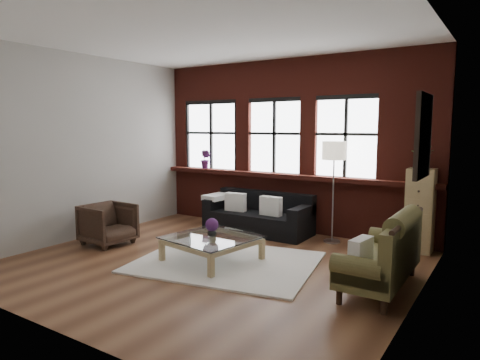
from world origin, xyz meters
The scene contains 26 objects.
floor centered at (0.00, 0.00, 0.00)m, with size 5.50×5.50×0.00m, color brown.
ceiling centered at (0.00, 0.00, 3.20)m, with size 5.50×5.50×0.00m, color white.
wall_back centered at (0.00, 2.50, 1.60)m, with size 5.50×5.50×0.00m, color #A4A198.
wall_front centered at (0.00, -2.50, 1.60)m, with size 5.50×5.50×0.00m, color #A4A198.
wall_left centered at (-2.75, 0.00, 1.60)m, with size 5.00×5.00×0.00m, color #A4A198.
wall_right centered at (2.75, 0.00, 1.60)m, with size 5.00×5.00×0.00m, color #A4A198.
brick_backwall centered at (0.00, 2.44, 1.60)m, with size 5.50×0.12×3.20m, color #5D1E15, non-canonical shape.
sill_ledge centered at (0.00, 2.35, 1.04)m, with size 5.50×0.30×0.08m, color #5D1E15.
window_left centered at (-1.80, 2.45, 1.75)m, with size 1.38×0.10×1.50m, color black, non-canonical shape.
window_mid centered at (-0.30, 2.45, 1.75)m, with size 1.38×0.10×1.50m, color black, non-canonical shape.
window_right centered at (1.10, 2.45, 1.75)m, with size 1.38×0.10×1.50m, color black, non-canonical shape.
wall_poster centered at (2.72, 0.30, 1.85)m, with size 0.05×0.74×0.94m, color black, non-canonical shape.
shag_rug centered at (0.19, 0.10, 0.01)m, with size 2.50×1.96×0.03m, color silver.
dark_sofa centered at (-0.35, 1.90, 0.36)m, with size 1.99×0.80×0.72m, color black, non-canonical shape.
pillow_a centered at (-0.78, 1.80, 0.55)m, with size 0.40×0.14×0.34m, color white.
pillow_b centered at (-0.02, 1.80, 0.55)m, with size 0.40×0.14×0.34m, color white.
vintage_settee centered at (2.30, 0.30, 0.44)m, with size 0.74×1.66×0.88m, color brown, non-canonical shape.
pillow_settee centered at (2.22, -0.20, 0.56)m, with size 0.14×0.38×0.34m, color white.
armchair centered at (-2.04, -0.14, 0.34)m, with size 0.73×0.75×0.68m, color #2F2017.
coffee_table centered at (-0.03, 0.05, 0.18)m, with size 1.15×1.15×0.39m, color tan, non-canonical shape.
vase centered at (-0.03, 0.05, 0.44)m, with size 0.13×0.13×0.14m, color #B2B2B2.
flowers centered at (-0.03, 0.05, 0.55)m, with size 0.19×0.19×0.19m, color #4D1E59.
drawer_chest centered at (2.40, 2.24, 0.66)m, with size 0.40×0.40×1.31m, color tan.
potted_plant_top centered at (2.40, 2.24, 1.49)m, with size 0.33×0.28×0.36m, color #2D5923.
floor_lamp centered at (1.06, 2.01, 0.93)m, with size 0.40×0.40×1.86m, color #A5A5A8, non-canonical shape.
sill_plant centered at (-1.87, 2.32, 1.28)m, with size 0.22×0.18×0.40m, color #4D1E59.
Camera 1 is at (3.60, -4.81, 1.95)m, focal length 32.00 mm.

